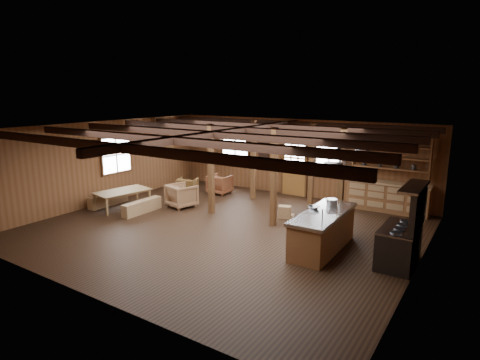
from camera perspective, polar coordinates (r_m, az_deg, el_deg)
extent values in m
cube|color=black|center=(11.33, -2.22, -6.94)|extent=(10.00, 9.00, 0.02)
cube|color=black|center=(10.73, -2.34, 7.41)|extent=(10.00, 9.00, 0.02)
cube|color=brown|center=(14.39, -18.82, 2.37)|extent=(0.02, 9.00, 2.80)
cube|color=brown|center=(9.11, 24.48, -3.66)|extent=(0.02, 9.00, 2.80)
cube|color=brown|center=(14.79, 7.87, 3.18)|extent=(10.00, 0.02, 2.80)
cube|color=brown|center=(7.84, -21.76, -5.91)|extent=(10.00, 0.02, 2.80)
cube|color=black|center=(8.17, -16.72, 4.39)|extent=(9.80, 0.12, 0.18)
cube|color=black|center=(9.20, -9.59, 5.59)|extent=(9.80, 0.12, 0.18)
cube|color=black|center=(10.34, -3.95, 6.48)|extent=(9.80, 0.12, 0.18)
cube|color=black|center=(11.57, 0.55, 7.14)|extent=(9.80, 0.12, 0.18)
cube|color=black|center=(12.86, 4.17, 7.63)|extent=(9.80, 0.12, 0.18)
cube|color=black|center=(14.01, 6.77, 7.97)|extent=(9.80, 0.12, 0.18)
cube|color=black|center=(10.75, -2.34, 6.72)|extent=(0.18, 8.82, 0.18)
cube|color=#422812|center=(12.43, -4.13, 1.51)|extent=(0.15, 0.15, 2.80)
cube|color=#422812|center=(14.12, 1.91, 2.85)|extent=(0.15, 0.15, 2.80)
cube|color=#422812|center=(11.27, 4.83, 0.36)|extent=(0.15, 0.15, 2.80)
cube|color=#422812|center=(13.13, 10.16, 1.94)|extent=(0.15, 0.15, 2.80)
cube|color=#422812|center=(11.55, 14.21, 0.31)|extent=(0.15, 0.15, 2.80)
cube|color=brown|center=(14.90, 7.68, -0.08)|extent=(0.90, 0.06, 1.10)
cube|color=#422812|center=(15.01, 6.08, 2.00)|extent=(0.06, 0.08, 2.10)
cube|color=#422812|center=(14.61, 9.43, 1.62)|extent=(0.06, 0.08, 2.10)
cube|color=#422812|center=(14.64, 7.85, 5.93)|extent=(1.02, 0.08, 0.06)
cube|color=white|center=(14.72, 7.79, 3.73)|extent=(0.84, 0.02, 0.90)
cube|color=white|center=(15.99, -0.66, 4.71)|extent=(1.20, 0.02, 1.20)
cube|color=#422812|center=(15.99, -0.66, 4.71)|extent=(1.32, 0.06, 1.32)
cube|color=white|center=(14.22, 12.55, 3.45)|extent=(0.90, 0.02, 1.20)
cube|color=#422812|center=(14.22, 12.55, 3.45)|extent=(1.02, 0.06, 1.32)
cube|color=white|center=(14.62, -17.22, 3.43)|extent=(0.02, 1.20, 1.20)
cube|color=#422812|center=(14.62, -17.22, 3.43)|extent=(0.14, 1.24, 1.32)
cube|color=white|center=(15.28, 3.41, 5.09)|extent=(0.50, 0.03, 0.40)
cube|color=black|center=(15.27, 3.39, 5.08)|extent=(0.55, 0.02, 0.45)
cube|color=white|center=(15.60, 1.48, 4.88)|extent=(0.35, 0.03, 0.45)
cube|color=black|center=(15.59, 1.46, 4.88)|extent=(0.40, 0.02, 0.50)
cube|color=white|center=(15.36, 3.39, 3.24)|extent=(0.40, 0.03, 0.30)
cube|color=black|center=(15.35, 3.37, 3.23)|extent=(0.45, 0.02, 0.35)
cube|color=brown|center=(13.62, 20.22, -2.36)|extent=(2.50, 0.55, 0.90)
cube|color=brown|center=(13.50, 20.35, -0.41)|extent=(2.55, 0.60, 0.06)
cube|color=brown|center=(13.47, 20.57, 1.60)|extent=(2.30, 0.35, 0.04)
cube|color=brown|center=(13.42, 20.68, 3.06)|extent=(2.30, 0.35, 0.04)
cube|color=brown|center=(13.37, 20.80, 4.54)|extent=(2.30, 0.35, 0.04)
cube|color=brown|center=(13.70, 15.99, 3.57)|extent=(0.04, 0.35, 1.40)
cube|color=brown|center=(13.23, 25.54, 2.52)|extent=(0.04, 0.35, 1.40)
cylinder|color=#303032|center=(12.72, -13.51, 6.80)|extent=(0.02, 0.02, 0.45)
cone|color=white|center=(12.76, -13.43, 5.35)|extent=(0.36, 0.36, 0.22)
cylinder|color=#303032|center=(13.24, -2.63, 7.34)|extent=(0.02, 0.02, 0.45)
cone|color=white|center=(13.28, -2.62, 5.94)|extent=(0.36, 0.36, 0.22)
cylinder|color=#303032|center=(9.55, 15.18, 4.79)|extent=(0.04, 3.00, 0.04)
cylinder|color=#303032|center=(8.27, 12.79, 3.10)|extent=(0.01, 0.01, 0.20)
cylinder|color=#BABCC1|center=(8.30, 12.73, 1.95)|extent=(0.26, 0.26, 0.14)
cylinder|color=#303032|center=(8.78, 13.94, 3.32)|extent=(0.01, 0.01, 0.27)
cylinder|color=#303032|center=(8.82, 13.87, 2.00)|extent=(0.18, 0.18, 0.14)
cylinder|color=#303032|center=(9.30, 14.91, 3.68)|extent=(0.01, 0.01, 0.30)
cylinder|color=#BABCC1|center=(9.33, 14.84, 2.36)|extent=(0.25, 0.25, 0.14)
cylinder|color=#303032|center=(9.82, 15.51, 4.36)|extent=(0.01, 0.01, 0.21)
cylinder|color=#303032|center=(9.85, 15.45, 3.36)|extent=(0.27, 0.27, 0.14)
cylinder|color=#303032|center=(10.32, 16.77, 4.67)|extent=(0.01, 0.01, 0.20)
cylinder|color=#BABCC1|center=(10.34, 16.71, 3.74)|extent=(0.26, 0.26, 0.14)
cylinder|color=#303032|center=(10.84, 17.50, 4.82)|extent=(0.01, 0.01, 0.26)
cylinder|color=#303032|center=(10.87, 17.43, 3.77)|extent=(0.19, 0.19, 0.14)
cube|color=brown|center=(9.95, 11.67, -7.32)|extent=(0.84, 2.41, 0.86)
cube|color=#BABCC1|center=(9.80, 11.79, -4.73)|extent=(0.92, 2.51, 0.08)
cylinder|color=#303032|center=(9.27, 10.43, -5.67)|extent=(0.44, 0.44, 0.06)
cylinder|color=#BABCC1|center=(9.16, 11.62, -4.97)|extent=(0.03, 0.03, 0.30)
cube|color=brown|center=(12.27, 6.36, -4.53)|extent=(0.49, 0.42, 0.37)
cube|color=#303032|center=(9.61, 21.65, -8.79)|extent=(0.74, 1.38, 0.83)
cube|color=#BABCC1|center=(9.47, 21.86, -6.33)|extent=(0.76, 1.40, 0.04)
cube|color=#303032|center=(9.28, 24.04, -3.73)|extent=(0.12, 1.38, 0.92)
cube|color=#BABCC1|center=(9.19, 23.56, -0.87)|extent=(0.40, 1.48, 0.05)
imported|color=olive|center=(13.64, -16.26, -2.71)|extent=(1.27, 1.86, 0.60)
cube|color=brown|center=(14.23, -18.22, -2.63)|extent=(0.28, 1.48, 0.41)
cube|color=brown|center=(13.05, -13.76, -3.71)|extent=(0.27, 1.46, 0.40)
imported|color=brown|center=(15.04, -7.47, -0.88)|extent=(0.88, 0.89, 0.63)
imported|color=brown|center=(15.06, -2.86, -0.59)|extent=(0.80, 0.82, 0.71)
imported|color=brown|center=(13.42, -8.29, -2.21)|extent=(1.02, 1.04, 0.77)
cylinder|color=#BABCC1|center=(10.40, 12.94, -3.09)|extent=(0.27, 0.27, 0.16)
imported|color=silver|center=(10.02, 10.43, -3.86)|extent=(0.34, 0.34, 0.07)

